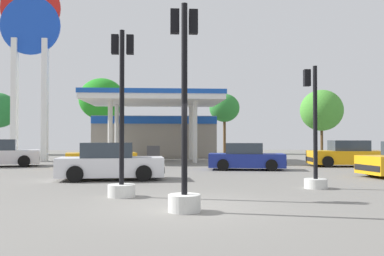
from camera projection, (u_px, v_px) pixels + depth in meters
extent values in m
plane|color=slate|center=(182.00, 207.00, 10.28)|extent=(90.00, 90.00, 0.00)
cube|color=gray|center=(155.00, 137.00, 36.08)|extent=(10.11, 5.50, 3.45)
cube|color=#194CB2|center=(155.00, 120.00, 33.32)|extent=(10.11, 0.12, 0.60)
cube|color=white|center=(154.00, 101.00, 29.56)|extent=(9.37, 7.09, 0.35)
cube|color=#194CB2|center=(154.00, 96.00, 29.57)|extent=(9.47, 7.19, 0.30)
cylinder|color=silver|center=(110.00, 132.00, 27.36)|extent=(0.32, 0.32, 4.15)
cylinder|color=silver|center=(195.00, 132.00, 27.77)|extent=(0.32, 0.32, 4.15)
cylinder|color=silver|center=(117.00, 132.00, 31.25)|extent=(0.32, 0.32, 4.15)
cylinder|color=silver|center=(191.00, 132.00, 31.65)|extent=(0.32, 0.32, 4.15)
cube|color=#4C4C51|center=(153.00, 154.00, 29.48)|extent=(0.90, 0.60, 1.10)
cube|color=white|center=(15.00, 100.00, 29.51)|extent=(0.40, 0.56, 8.79)
cube|color=white|center=(45.00, 100.00, 29.66)|extent=(0.40, 0.56, 8.79)
cylinder|color=blue|center=(30.00, 25.00, 29.70)|extent=(4.22, 0.22, 4.22)
cylinder|color=red|center=(31.00, 8.00, 29.75)|extent=(4.22, 0.22, 4.22)
cube|color=white|center=(31.00, 17.00, 29.77)|extent=(3.88, 0.08, 0.76)
cylinder|color=black|center=(25.00, 160.00, 25.51)|extent=(0.71, 0.42, 0.68)
cylinder|color=black|center=(24.00, 161.00, 23.81)|extent=(0.71, 0.42, 0.68)
cube|color=black|center=(39.00, 158.00, 24.94)|extent=(0.62, 1.73, 0.25)
cylinder|color=black|center=(328.00, 162.00, 23.46)|extent=(0.67, 0.29, 0.65)
cylinder|color=black|center=(319.00, 160.00, 25.20)|extent=(0.67, 0.29, 0.65)
cylinder|color=black|center=(375.00, 162.00, 23.37)|extent=(0.67, 0.29, 0.65)
cylinder|color=black|center=(363.00, 160.00, 25.11)|extent=(0.67, 0.29, 0.65)
cube|color=orange|center=(346.00, 157.00, 24.29)|extent=(4.43, 2.23, 0.77)
cube|color=#2D3842|center=(349.00, 146.00, 24.30)|extent=(2.19, 1.79, 0.65)
cube|color=black|center=(310.00, 159.00, 24.36)|extent=(0.30, 1.70, 0.24)
cylinder|color=black|center=(143.00, 170.00, 17.76)|extent=(0.65, 0.26, 0.64)
cylinder|color=black|center=(144.00, 173.00, 16.07)|extent=(0.65, 0.26, 0.64)
cylinder|color=black|center=(81.00, 170.00, 17.43)|extent=(0.65, 0.26, 0.64)
cylinder|color=black|center=(75.00, 174.00, 15.73)|extent=(0.65, 0.26, 0.64)
cube|color=silver|center=(111.00, 167.00, 16.75)|extent=(4.28, 2.00, 0.76)
cube|color=#2D3842|center=(108.00, 150.00, 16.75)|extent=(2.08, 1.67, 0.64)
cube|color=black|center=(162.00, 169.00, 17.02)|extent=(0.22, 1.67, 0.24)
cylinder|color=black|center=(269.00, 163.00, 22.51)|extent=(0.63, 0.30, 0.60)
cylinder|color=black|center=(271.00, 165.00, 20.91)|extent=(0.63, 0.30, 0.60)
cylinder|color=black|center=(223.00, 163.00, 22.74)|extent=(0.63, 0.30, 0.60)
cylinder|color=black|center=(223.00, 165.00, 21.13)|extent=(0.63, 0.30, 0.60)
cube|color=navy|center=(246.00, 160.00, 21.83)|extent=(4.16, 2.27, 0.71)
cube|color=#2D3842|center=(244.00, 149.00, 21.85)|extent=(2.09, 1.75, 0.60)
cube|color=black|center=(284.00, 162.00, 21.65)|extent=(0.37, 1.57, 0.23)
cylinder|color=black|center=(79.00, 163.00, 22.38)|extent=(0.62, 0.31, 0.59)
cylinder|color=black|center=(79.00, 162.00, 23.91)|extent=(0.62, 0.31, 0.59)
cylinder|color=black|center=(124.00, 163.00, 23.01)|extent=(0.62, 0.31, 0.59)
cylinder|color=black|center=(121.00, 161.00, 24.54)|extent=(0.62, 0.31, 0.59)
cube|color=orange|center=(101.00, 159.00, 23.47)|extent=(4.11, 2.34, 0.70)
cube|color=#2D3842|center=(104.00, 148.00, 23.51)|extent=(2.09, 1.77, 0.59)
cube|color=black|center=(66.00, 161.00, 22.97)|extent=(0.41, 1.53, 0.22)
cylinder|color=black|center=(371.00, 168.00, 18.48)|extent=(0.68, 0.32, 0.65)
cube|color=black|center=(368.00, 168.00, 17.46)|extent=(0.37, 1.70, 0.24)
cylinder|color=silver|center=(122.00, 191.00, 11.97)|extent=(0.79, 0.79, 0.36)
cylinder|color=black|center=(122.00, 107.00, 12.02)|extent=(0.14, 0.14, 4.49)
cube|color=black|center=(115.00, 44.00, 12.20)|extent=(0.21, 0.20, 0.57)
sphere|color=red|center=(116.00, 39.00, 12.33)|extent=(0.15, 0.15, 0.15)
sphere|color=#D89E0C|center=(116.00, 45.00, 12.33)|extent=(0.15, 0.15, 0.15)
sphere|color=green|center=(115.00, 51.00, 12.32)|extent=(0.15, 0.15, 0.15)
cube|color=black|center=(130.00, 45.00, 12.23)|extent=(0.21, 0.20, 0.57)
sphere|color=red|center=(130.00, 40.00, 12.36)|extent=(0.15, 0.15, 0.15)
sphere|color=#D89E0C|center=(130.00, 46.00, 12.36)|extent=(0.15, 0.15, 0.15)
sphere|color=green|center=(130.00, 52.00, 12.35)|extent=(0.15, 0.15, 0.15)
cylinder|color=silver|center=(184.00, 203.00, 9.57)|extent=(0.76, 0.76, 0.40)
cylinder|color=black|center=(184.00, 98.00, 9.63)|extent=(0.14, 0.14, 4.45)
cube|color=black|center=(175.00, 22.00, 9.81)|extent=(0.21, 0.20, 0.57)
sphere|color=red|center=(175.00, 15.00, 9.94)|extent=(0.15, 0.15, 0.15)
sphere|color=#D89E0C|center=(175.00, 23.00, 9.93)|extent=(0.15, 0.15, 0.15)
sphere|color=green|center=(175.00, 30.00, 9.93)|extent=(0.15, 0.15, 0.15)
cube|color=black|center=(193.00, 22.00, 9.84)|extent=(0.21, 0.20, 0.57)
sphere|color=red|center=(193.00, 16.00, 9.97)|extent=(0.15, 0.15, 0.15)
sphere|color=#D89E0C|center=(193.00, 23.00, 9.96)|extent=(0.15, 0.15, 0.15)
sphere|color=green|center=(193.00, 31.00, 9.96)|extent=(0.15, 0.15, 0.15)
cylinder|color=silver|center=(316.00, 184.00, 13.92)|extent=(0.76, 0.76, 0.32)
cylinder|color=black|center=(315.00, 122.00, 13.97)|extent=(0.14, 0.14, 3.81)
cube|color=black|center=(307.00, 78.00, 14.14)|extent=(0.21, 0.20, 0.57)
sphere|color=red|center=(306.00, 73.00, 14.27)|extent=(0.15, 0.15, 0.15)
sphere|color=#D89E0C|center=(306.00, 78.00, 14.26)|extent=(0.15, 0.15, 0.15)
sphere|color=green|center=(306.00, 84.00, 14.26)|extent=(0.15, 0.15, 0.15)
cylinder|color=brown|center=(102.00, 135.00, 42.51)|extent=(0.33, 0.33, 3.88)
ellipsoid|color=#238D21|center=(102.00, 99.00, 42.59)|extent=(4.68, 4.68, 4.27)
cylinder|color=brown|center=(224.00, 136.00, 42.87)|extent=(0.28, 0.28, 3.58)
ellipsoid|color=#2C7D31|center=(224.00, 108.00, 42.93)|extent=(3.12, 3.12, 2.92)
cylinder|color=brown|center=(322.00, 140.00, 44.48)|extent=(0.29, 0.29, 2.89)
ellipsoid|color=#469232|center=(322.00, 110.00, 44.55)|extent=(4.55, 4.55, 4.41)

